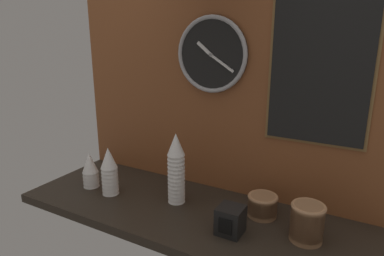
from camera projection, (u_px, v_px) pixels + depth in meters
name	position (u px, v px, depth m)	size (l,w,h in m)	color
ground_plane	(194.00, 214.00, 1.51)	(1.60, 0.56, 0.04)	black
wall_tiled_back	(222.00, 83.00, 1.58)	(1.60, 0.03, 1.05)	brown
cup_stack_far_left	(90.00, 170.00, 1.71)	(0.08, 0.08, 0.18)	white
cup_stack_center	(176.00, 168.00, 1.53)	(0.08, 0.08, 0.33)	white
cup_stack_left	(109.00, 171.00, 1.62)	(0.08, 0.08, 0.23)	white
bowl_stack_right	(262.00, 205.00, 1.44)	(0.13, 0.13, 0.10)	#996B47
bowl_stack_far_right	(307.00, 222.00, 1.27)	(0.13, 0.13, 0.15)	#996B47
wall_clock	(212.00, 55.00, 1.54)	(0.35, 0.03, 0.35)	black
menu_board	(320.00, 69.00, 1.34)	(0.41, 0.01, 0.62)	olive
napkin_dispenser	(230.00, 220.00, 1.32)	(0.10, 0.10, 0.11)	black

